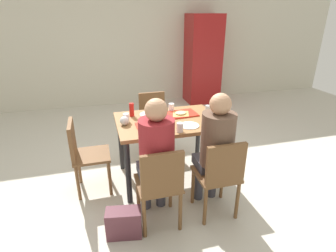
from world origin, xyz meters
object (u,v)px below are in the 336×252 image
plastic_cup_a (158,106)px  pizza_slice_b (181,113)px  paper_plate_center (149,114)px  drink_fridge (203,60)px  person_in_red (156,152)px  chair_left_end (83,151)px  chair_near_right (220,173)px  handbag (124,223)px  chair_near_left (160,183)px  foil_bundle (124,121)px  tray_red_far (182,114)px  paper_plate_near_edge (189,125)px  plastic_cup_d (171,107)px  condiment_bottle (132,110)px  chair_far_side (153,118)px  main_table (168,128)px  tray_red_near (153,126)px  pizza_slice_a (153,124)px  plastic_cup_b (180,127)px  person_in_brown_jacket (216,144)px  soda_can (208,110)px  plastic_cup_c (126,118)px

plastic_cup_a → pizza_slice_b: bearing=-48.5°
paper_plate_center → drink_fridge: 3.16m
person_in_red → chair_left_end: bearing=135.7°
chair_near_right → handbag: size_ratio=2.68×
chair_near_left → foil_bundle: (-0.21, 0.78, 0.32)m
chair_near_right → tray_red_far: bearing=95.4°
paper_plate_near_edge → plastic_cup_a: 0.62m
plastic_cup_d → condiment_bottle: bearing=-175.2°
chair_far_side → condiment_bottle: size_ratio=5.36×
tray_red_far → plastic_cup_d: (-0.09, 0.15, 0.04)m
main_table → tray_red_near: bearing=-144.6°
pizza_slice_a → drink_fridge: (1.79, 2.99, 0.15)m
foil_bundle → chair_far_side: bearing=58.6°
paper_plate_near_edge → plastic_cup_b: plastic_cup_b is taller
person_in_brown_jacket → chair_far_side: bearing=101.4°
chair_near_left → foil_bundle: bearing=104.8°
soda_can → handbag: 1.58m
paper_plate_near_edge → pizza_slice_b: 0.34m
condiment_bottle → foil_bundle: bearing=-115.2°
foil_bundle → person_in_brown_jacket: bearing=-38.8°
chair_far_side → condiment_bottle: bearing=-123.9°
person_in_brown_jacket → plastic_cup_c: person_in_brown_jacket is taller
tray_red_near → paper_plate_near_edge: tray_red_near is taller
chair_near_right → foil_bundle: foil_bundle is taller
main_table → plastic_cup_d: (0.12, 0.27, 0.15)m
paper_plate_near_edge → foil_bundle: (-0.68, 0.21, 0.05)m
main_table → drink_fridge: (1.58, 2.85, 0.27)m
pizza_slice_b → plastic_cup_c: bearing=-176.0°
pizza_slice_a → foil_bundle: (-0.30, 0.12, 0.03)m
chair_far_side → plastic_cup_b: bearing=-88.5°
person_in_red → pizza_slice_b: 0.91m
chair_near_right → chair_far_side: (-0.30, 1.61, 0.00)m
chair_near_right → paper_plate_near_edge: (-0.12, 0.57, 0.28)m
main_table → person_in_brown_jacket: size_ratio=0.93×
person_in_red → plastic_cup_d: person_in_red is taller
plastic_cup_c → chair_near_left: bearing=-78.4°
chair_near_right → chair_far_side: bearing=100.4°
chair_near_right → paper_plate_center: (-0.47, 1.03, 0.28)m
chair_near_left → person_in_red: person_in_red is taller
pizza_slice_b → foil_bundle: size_ratio=2.66×
chair_left_end → handbag: chair_left_end is taller
paper_plate_near_edge → plastic_cup_d: plastic_cup_d is taller
person_in_red → drink_fridge: drink_fridge is taller
tray_red_near → drink_fridge: size_ratio=0.19×
person_in_red → plastic_cup_c: 0.75m
chair_left_end → drink_fridge: 3.85m
drink_fridge → soda_can: bearing=-110.9°
person_in_brown_jacket → paper_plate_near_edge: bearing=105.3°
paper_plate_near_edge → person_in_brown_jacket: bearing=-74.7°
paper_plate_center → plastic_cup_c: bearing=-150.4°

